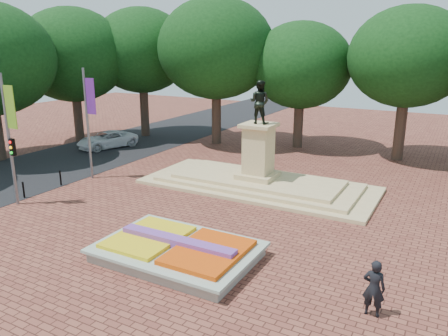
% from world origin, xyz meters
% --- Properties ---
extents(ground, '(90.00, 90.00, 0.00)m').
position_xyz_m(ground, '(0.00, 0.00, 0.00)').
color(ground, brown).
rests_on(ground, ground).
extents(asphalt_street, '(9.00, 90.00, 0.02)m').
position_xyz_m(asphalt_street, '(-15.00, 5.00, 0.01)').
color(asphalt_street, black).
rests_on(asphalt_street, ground).
extents(flower_bed, '(6.30, 4.30, 0.91)m').
position_xyz_m(flower_bed, '(1.03, -2.00, 0.38)').
color(flower_bed, gray).
rests_on(flower_bed, ground).
extents(monument, '(14.00, 6.00, 6.40)m').
position_xyz_m(monument, '(0.00, 8.00, 0.88)').
color(monument, tan).
rests_on(monument, ground).
extents(tree_row_back, '(44.80, 8.80, 10.43)m').
position_xyz_m(tree_row_back, '(2.33, 18.00, 6.67)').
color(tree_row_back, '#32231B').
rests_on(tree_row_back, ground).
extents(banner_poles, '(0.88, 11.17, 7.00)m').
position_xyz_m(banner_poles, '(-10.08, -1.31, 3.88)').
color(banner_poles, slate).
rests_on(banner_poles, ground).
extents(bollard_row, '(0.12, 13.12, 0.98)m').
position_xyz_m(bollard_row, '(-10.70, -1.50, 0.53)').
color(bollard_row, black).
rests_on(bollard_row, ground).
extents(van, '(3.86, 5.45, 1.38)m').
position_xyz_m(van, '(-15.38, 11.46, 0.69)').
color(van, silver).
rests_on(van, ground).
extents(pedestrian, '(0.72, 0.49, 1.93)m').
position_xyz_m(pedestrian, '(8.64, -2.17, 0.96)').
color(pedestrian, black).
rests_on(pedestrian, ground).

